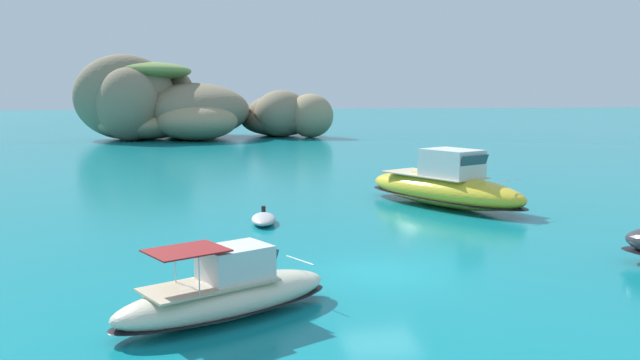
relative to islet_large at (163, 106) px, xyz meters
name	(u,v)px	position (x,y,z in m)	size (l,w,h in m)	color
ground_plane	(381,274)	(10.07, -65.46, -4.11)	(400.00, 400.00, 0.00)	#0F7F89
islet_large	(163,106)	(0.00, 0.00, 0.00)	(22.36, 20.08, 10.59)	#84755B
islet_small	(282,117)	(15.46, 1.45, -1.56)	(14.41, 15.28, 6.17)	#84755B
motorboat_yellow	(444,187)	(16.91, -53.58, -3.09)	(7.46, 10.61, 3.04)	yellow
motorboat_cream	(226,294)	(4.79, -68.78, -3.46)	(6.64, 4.69, 2.03)	beige
dinghy_tender	(264,219)	(7.04, -56.48, -3.89)	(1.36, 2.85, 0.58)	#B2B2B2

